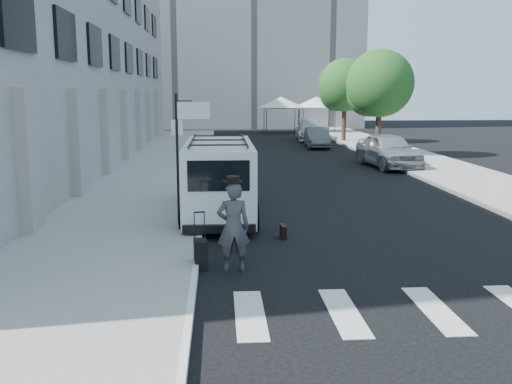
{
  "coord_description": "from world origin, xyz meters",
  "views": [
    {
      "loc": [
        -1.49,
        -12.07,
        3.71
      ],
      "look_at": [
        -0.61,
        1.47,
        1.3
      ],
      "focal_mm": 40.0,
      "sensor_mm": 36.0,
      "label": 1
    }
  ],
  "objects": [
    {
      "name": "tree_far",
      "position": [
        7.5,
        29.15,
        3.97
      ],
      "size": [
        3.8,
        3.83,
        6.03
      ],
      "color": "black",
      "rests_on": "ground"
    },
    {
      "name": "parked_car_c",
      "position": [
        5.48,
        30.69,
        0.78
      ],
      "size": [
        2.6,
        5.54,
        1.56
      ],
      "primitive_type": "imported",
      "rotation": [
        0.0,
        0.0,
        -0.08
      ],
      "color": "#B4B7BD",
      "rests_on": "ground"
    },
    {
      "name": "sidewalk_left",
      "position": [
        -4.25,
        16.0,
        0.07
      ],
      "size": [
        4.5,
        48.0,
        0.15
      ],
      "primitive_type": "cube",
      "color": "gray",
      "rests_on": "ground"
    },
    {
      "name": "building_left",
      "position": [
        -11.5,
        18.0,
        6.0
      ],
      "size": [
        10.0,
        44.0,
        12.0
      ],
      "primitive_type": "cube",
      "color": "gray",
      "rests_on": "ground"
    },
    {
      "name": "cargo_van",
      "position": [
        -1.5,
        4.7,
        1.16
      ],
      "size": [
        2.11,
        5.91,
        2.23
      ],
      "rotation": [
        0.0,
        0.0,
        -0.0
      ],
      "color": "white",
      "rests_on": "ground"
    },
    {
      "name": "suitcase",
      "position": [
        -1.9,
        -0.41,
        0.32
      ],
      "size": [
        0.32,
        0.46,
        1.2
      ],
      "rotation": [
        0.0,
        0.0,
        0.12
      ],
      "color": "black",
      "rests_on": "ground"
    },
    {
      "name": "tent_left",
      "position": [
        4.0,
        38.0,
        2.71
      ],
      "size": [
        4.0,
        4.0,
        3.2
      ],
      "color": "black",
      "rests_on": "ground"
    },
    {
      "name": "ground",
      "position": [
        0.0,
        0.0,
        0.0
      ],
      "size": [
        120.0,
        120.0,
        0.0
      ],
      "primitive_type": "plane",
      "color": "black",
      "rests_on": "ground"
    },
    {
      "name": "parked_car_a",
      "position": [
        6.8,
        15.29,
        0.84
      ],
      "size": [
        2.49,
        5.13,
        1.69
      ],
      "primitive_type": "imported",
      "rotation": [
        0.0,
        0.0,
        0.1
      ],
      "color": "gray",
      "rests_on": "ground"
    },
    {
      "name": "tent_right",
      "position": [
        7.2,
        38.5,
        2.71
      ],
      "size": [
        4.0,
        4.0,
        3.2
      ],
      "color": "black",
      "rests_on": "ground"
    },
    {
      "name": "parked_car_b",
      "position": [
        5.0,
        25.24,
        0.68
      ],
      "size": [
        1.69,
        4.19,
        1.35
      ],
      "primitive_type": "imported",
      "rotation": [
        0.0,
        0.0,
        -0.06
      ],
      "color": "#4E5155",
      "rests_on": "ground"
    },
    {
      "name": "building_far",
      "position": [
        2.0,
        50.0,
        12.5
      ],
      "size": [
        22.0,
        12.0,
        25.0
      ],
      "primitive_type": "cube",
      "color": "slate",
      "rests_on": "ground"
    },
    {
      "name": "briefcase",
      "position": [
        0.12,
        2.0,
        0.17
      ],
      "size": [
        0.14,
        0.44,
        0.34
      ],
      "primitive_type": "cube",
      "rotation": [
        0.0,
        0.0,
        0.04
      ],
      "color": "black",
      "rests_on": "ground"
    },
    {
      "name": "sign_pole",
      "position": [
        -2.36,
        3.2,
        2.65
      ],
      "size": [
        1.03,
        0.07,
        3.5
      ],
      "color": "black",
      "rests_on": "sidewalk_left"
    },
    {
      "name": "businessman",
      "position": [
        -1.21,
        -0.6,
        0.94
      ],
      "size": [
        0.71,
        0.49,
        1.88
      ],
      "primitive_type": "imported",
      "rotation": [
        0.0,
        0.0,
        3.19
      ],
      "color": "#3D3D40",
      "rests_on": "ground"
    },
    {
      "name": "sidewalk_right",
      "position": [
        9.0,
        20.0,
        0.07
      ],
      "size": [
        4.0,
        56.0,
        0.15
      ],
      "primitive_type": "cube",
      "color": "gray",
      "rests_on": "ground"
    },
    {
      "name": "tree_near",
      "position": [
        7.5,
        20.15,
        3.97
      ],
      "size": [
        3.8,
        3.83,
        6.03
      ],
      "color": "black",
      "rests_on": "ground"
    }
  ]
}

